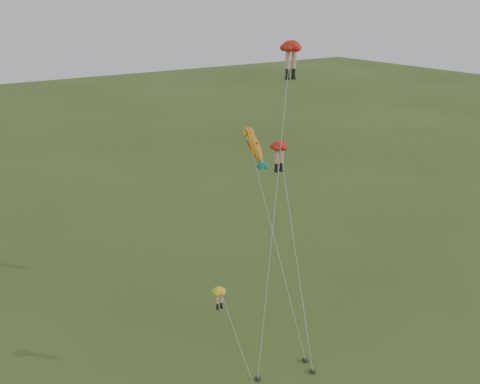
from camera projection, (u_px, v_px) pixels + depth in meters
ground at (285, 366)px, 37.92m from camera, size 300.00×300.00×0.00m
legs_kite_red_high at (291, 52)px, 39.90m from camera, size 9.64×9.09×21.61m
legs_kite_red_mid at (280, 150)px, 42.19m from camera, size 5.15×10.65×13.97m
legs_kite_yellow at (221, 297)px, 33.95m from camera, size 1.63×3.69×7.33m
fish_kite at (254, 146)px, 38.39m from camera, size 0.92×8.07×16.06m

